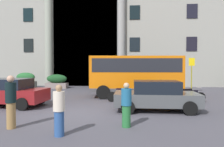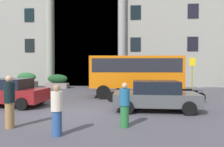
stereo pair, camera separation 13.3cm
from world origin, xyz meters
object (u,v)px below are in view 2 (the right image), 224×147
parked_coupe_end (156,96)px  motorcycle_far_end (123,94)px  hedge_planter_far_east (149,80)px  pedestrian_woman_dark_dress (9,101)px  hedge_planter_far_west (27,80)px  parked_sedan_far (8,92)px  pedestrian_child_trailing (57,110)px  pedestrian_man_red_shirt (125,105)px  motorcycle_near_kerb (189,95)px  orange_minibus (136,73)px  bus_stop_sign (192,72)px  hedge_planter_entrance_right (58,81)px

parked_coupe_end → motorcycle_far_end: bearing=126.2°
hedge_planter_far_east → pedestrian_woman_dark_dress: pedestrian_woman_dark_dress is taller
hedge_planter_far_west → parked_coupe_end: bearing=-40.6°
parked_sedan_far → pedestrian_child_trailing: size_ratio=2.56×
hedge_planter_far_west → pedestrian_child_trailing: (8.21, -14.09, 0.07)m
pedestrian_man_red_shirt → pedestrian_woman_dark_dress: bearing=-35.2°
motorcycle_near_kerb → pedestrian_woman_dark_dress: (-7.42, -5.92, 0.47)m
orange_minibus → bus_stop_sign: orange_minibus is taller
motorcycle_far_end → hedge_planter_far_east: bearing=81.2°
bus_stop_sign → pedestrian_child_trailing: bearing=-121.7°
orange_minibus → hedge_planter_entrance_right: orange_minibus is taller
hedge_planter_far_west → parked_sedan_far: 10.29m
hedge_planter_far_east → parked_sedan_far: bearing=-130.8°
parked_sedan_far → pedestrian_woman_dark_dress: 4.61m
bus_stop_sign → hedge_planter_far_west: 15.34m
hedge_planter_entrance_right → parked_sedan_far: size_ratio=0.50×
motorcycle_far_end → hedge_planter_entrance_right: bearing=138.1°
hedge_planter_far_west → hedge_planter_far_east: bearing=-1.0°
orange_minibus → pedestrian_child_trailing: 9.20m
bus_stop_sign → pedestrian_woman_dark_dress: (-8.68, -10.30, -0.77)m
pedestrian_man_red_shirt → pedestrian_child_trailing: size_ratio=0.99×
hedge_planter_far_east → pedestrian_child_trailing: size_ratio=1.17×
parked_coupe_end → parked_sedan_far: bearing=176.6°
pedestrian_man_red_shirt → pedestrian_child_trailing: 2.33m
parked_coupe_end → motorcycle_near_kerb: parked_coupe_end is taller
orange_minibus → pedestrian_child_trailing: size_ratio=3.99×
hedge_planter_far_east → hedge_planter_far_west: (-11.92, 0.22, -0.09)m
hedge_planter_far_west → pedestrian_man_red_shirt: size_ratio=1.24×
hedge_planter_far_east → pedestrian_child_trailing: 14.36m
parked_sedan_far → pedestrian_child_trailing: pedestrian_child_trailing is taller
parked_coupe_end → pedestrian_woman_dark_dress: bearing=-146.7°
hedge_planter_entrance_right → parked_coupe_end: bearing=-49.4°
bus_stop_sign → pedestrian_woman_dark_dress: bearing=-130.1°
parked_coupe_end → pedestrian_child_trailing: pedestrian_child_trailing is taller
bus_stop_sign → parked_sedan_far: size_ratio=0.68×
orange_minibus → hedge_planter_far_east: bearing=71.7°
parked_sedan_far → motorcycle_far_end: bearing=21.0°
pedestrian_child_trailing → motorcycle_far_end: bearing=97.5°
hedge_planter_entrance_right → motorcycle_far_end: hedge_planter_entrance_right is taller
bus_stop_sign → orange_minibus: bearing=-154.1°
hedge_planter_far_east → hedge_planter_entrance_right: bearing=179.5°
hedge_planter_far_east → pedestrian_woman_dark_dress: 14.38m
bus_stop_sign → parked_coupe_end: bearing=-116.6°
orange_minibus → hedge_planter_entrance_right: (-7.45, 5.11, -1.03)m
pedestrian_woman_dark_dress → motorcycle_far_end: bearing=-99.0°
orange_minibus → parked_sedan_far: (-6.76, -4.28, -0.92)m
bus_stop_sign → pedestrian_child_trailing: 12.90m
motorcycle_far_end → hedge_planter_far_west: bearing=148.6°
hedge_planter_entrance_right → pedestrian_woman_dark_dress: (3.11, -13.31, 0.29)m
motorcycle_far_end → pedestrian_woman_dark_dress: 6.83m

